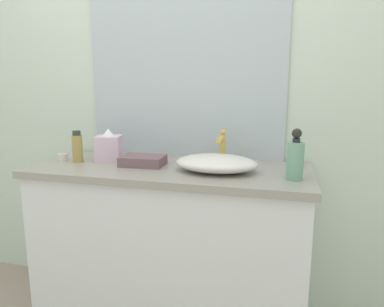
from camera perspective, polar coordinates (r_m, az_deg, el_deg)
The scene contains 10 objects.
bathroom_wall_rear at distance 2.06m, azimuth -3.82°, elevation 11.25°, with size 6.00×0.06×2.60m, color silver.
vanity_counter at distance 1.92m, azimuth -3.60°, elevation -15.19°, with size 1.42×0.57×0.89m.
wall_mirror_panel at distance 2.01m, azimuth -1.29°, elevation 17.87°, with size 1.14×0.01×1.29m, color #B2BCC6.
sink_basin at distance 1.66m, azimuth 4.06°, elevation -1.61°, with size 0.40×0.28×0.08m, color silver.
faucet at distance 1.80m, azimuth 4.99°, elevation 1.45°, with size 0.03×0.15×0.18m.
soap_dispenser at distance 1.57m, azimuth 16.77°, elevation -0.77°, with size 0.07×0.07×0.23m.
lotion_bottle at distance 1.97m, azimuth -18.48°, elevation 0.98°, with size 0.06×0.06×0.17m.
tissue_box at distance 1.96m, azimuth -13.62°, elevation 1.09°, with size 0.16×0.16×0.18m.
candle_jar at distance 2.04m, azimuth -20.67°, elevation -0.59°, with size 0.05×0.05×0.04m, color silver.
folded_hand_towel at distance 1.81m, azimuth -8.13°, elevation -1.18°, with size 0.22×0.16×0.05m, color #72535A.
Camera 1 is at (0.66, -1.23, 1.29)m, focal length 32.15 mm.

